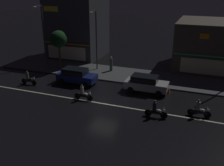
{
  "coord_description": "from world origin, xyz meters",
  "views": [
    {
      "loc": [
        8.26,
        -19.61,
        10.33
      ],
      "look_at": [
        0.21,
        1.83,
        1.39
      ],
      "focal_mm": 41.27,
      "sensor_mm": 36.0,
      "label": 1
    }
  ],
  "objects": [
    {
      "name": "streetlamp_mid",
      "position": [
        -4.45,
        8.62,
        4.4
      ],
      "size": [
        0.44,
        1.64,
        7.24
      ],
      "color": "#47494C",
      "rests_on": "sidewalk_far"
    },
    {
      "name": "storefront_center_block",
      "position": [
        -9.82,
        14.18,
        4.4
      ],
      "size": [
        7.27,
        7.26,
        8.81
      ],
      "color": "#383A3F",
      "rests_on": "ground"
    },
    {
      "name": "street_tree",
      "position": [
        -8.84,
        7.3,
        3.88
      ],
      "size": [
        2.08,
        2.08,
        4.82
      ],
      "color": "#473323",
      "rests_on": "sidewalk_far"
    },
    {
      "name": "parked_car_near_kerb",
      "position": [
        -4.69,
        3.82,
        0.87
      ],
      "size": [
        4.3,
        1.98,
        1.67
      ],
      "rotation": [
        0.0,
        0.0,
        3.14
      ],
      "color": "navy",
      "rests_on": "ground"
    },
    {
      "name": "motorcycle_trailing_far",
      "position": [
        -9.42,
        1.65,
        0.63
      ],
      "size": [
        1.9,
        0.6,
        1.52
      ],
      "rotation": [
        0.0,
        0.0,
        -0.12
      ],
      "color": "black",
      "rests_on": "ground"
    },
    {
      "name": "motorcycle_following",
      "position": [
        -2.07,
        0.14,
        0.63
      ],
      "size": [
        1.9,
        0.6,
        1.52
      ],
      "rotation": [
        0.0,
        0.0,
        -0.06
      ],
      "color": "black",
      "rests_on": "ground"
    },
    {
      "name": "streetlamp_west",
      "position": [
        -11.73,
        8.31,
        4.61
      ],
      "size": [
        0.44,
        1.64,
        7.65
      ],
      "color": "#47494C",
      "rests_on": "sidewalk_far"
    },
    {
      "name": "storefront_left_block",
      "position": [
        9.82,
        15.02,
        2.98
      ],
      "size": [
        10.63,
        8.95,
        5.97
      ],
      "color": "#4C443A",
      "rests_on": "ground"
    },
    {
      "name": "pedestrian_on_sidewalk",
      "position": [
        -2.53,
        8.79,
        0.97
      ],
      "size": [
        0.37,
        0.37,
        1.79
      ],
      "rotation": [
        0.0,
        0.0,
        5.52
      ],
      "color": "#4C664C",
      "rests_on": "sidewalk_far"
    },
    {
      "name": "motorcycle_opposite_lane",
      "position": [
        8.31,
        0.55,
        0.63
      ],
      "size": [
        1.9,
        0.6,
        1.52
      ],
      "rotation": [
        0.0,
        0.0,
        -0.14
      ],
      "color": "black",
      "rests_on": "ground"
    },
    {
      "name": "sidewalk_far",
      "position": [
        0.0,
        8.04,
        0.07
      ],
      "size": [
        32.74,
        5.17,
        0.14
      ],
      "primitive_type": "cube",
      "color": "#424447",
      "rests_on": "ground"
    },
    {
      "name": "lane_divider_stripe",
      "position": [
        0.0,
        0.0,
        0.01
      ],
      "size": [
        31.11,
        0.16,
        0.01
      ],
      "primitive_type": "cube",
      "color": "beige",
      "rests_on": "ground"
    },
    {
      "name": "ground_plane",
      "position": [
        0.0,
        0.0,
        0.0
      ],
      "size": [
        140.0,
        140.0,
        0.0
      ],
      "primitive_type": "plane",
      "color": "black"
    },
    {
      "name": "motorcycle_lead",
      "position": [
        4.99,
        -0.8,
        0.63
      ],
      "size": [
        1.9,
        0.6,
        1.52
      ],
      "rotation": [
        0.0,
        0.0,
        3.24
      ],
      "color": "black",
      "rests_on": "ground"
    },
    {
      "name": "parked_car_trailing",
      "position": [
        2.98,
        4.2,
        0.87
      ],
      "size": [
        4.3,
        1.98,
        1.67
      ],
      "color": "#9EA0A5",
      "rests_on": "ground"
    },
    {
      "name": "traffic_cone",
      "position": [
        5.24,
        4.62,
        0.28
      ],
      "size": [
        0.36,
        0.36,
        0.55
      ],
      "primitive_type": "cone",
      "color": "orange",
      "rests_on": "ground"
    }
  ]
}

